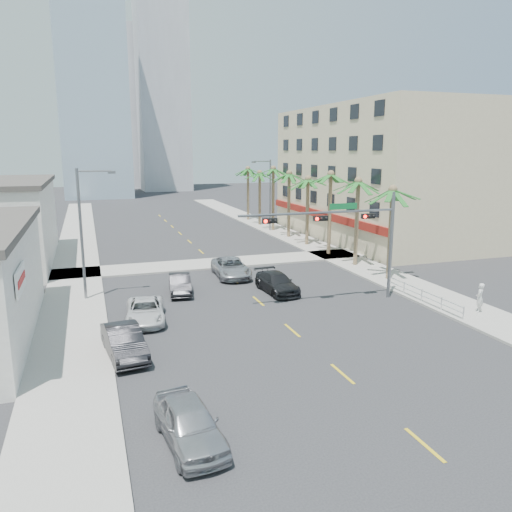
{
  "coord_description": "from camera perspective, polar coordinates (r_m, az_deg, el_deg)",
  "views": [
    {
      "loc": [
        -10.67,
        -21.03,
        10.16
      ],
      "look_at": [
        -0.64,
        8.59,
        3.5
      ],
      "focal_mm": 35.0,
      "sensor_mm": 36.0,
      "label": 1
    }
  ],
  "objects": [
    {
      "name": "palm_tree_7",
      "position": [
        72.97,
        -0.93,
        9.87
      ],
      "size": [
        4.8,
        4.8,
        8.16
      ],
      "color": "brown",
      "rests_on": "ground"
    },
    {
      "name": "palm_tree_2",
      "position": [
        48.87,
        8.55,
        9.1
      ],
      "size": [
        4.8,
        4.8,
        8.52
      ],
      "color": "brown",
      "rests_on": "ground"
    },
    {
      "name": "car_parked_far",
      "position": [
        30.92,
        -12.53,
        -6.15
      ],
      "size": [
        2.75,
        5.05,
        1.34
      ],
      "primitive_type": "imported",
      "rotation": [
        0.0,
        0.0,
        -0.11
      ],
      "color": "silver",
      "rests_on": "ground"
    },
    {
      "name": "palm_tree_5",
      "position": [
        63.14,
        2.0,
        9.85
      ],
      "size": [
        4.8,
        4.8,
        8.52
      ],
      "color": "brown",
      "rests_on": "ground"
    },
    {
      "name": "traffic_signal_mast",
      "position": [
        33.72,
        10.78,
        3.11
      ],
      "size": [
        11.12,
        0.54,
        7.2
      ],
      "color": "slate",
      "rests_on": "ground"
    },
    {
      "name": "streetlight_right",
      "position": [
        63.09,
        1.46,
        7.38
      ],
      "size": [
        2.55,
        0.25,
        9.0
      ],
      "color": "slate",
      "rests_on": "ground"
    },
    {
      "name": "sidewalk_cross",
      "position": [
        45.47,
        -4.65,
        -0.83
      ],
      "size": [
        80.0,
        4.0,
        0.15
      ],
      "primitive_type": "cube",
      "color": "gray",
      "rests_on": "ground"
    },
    {
      "name": "palm_tree_1",
      "position": [
        44.33,
        11.62,
        8.25
      ],
      "size": [
        4.8,
        4.8,
        8.16
      ],
      "color": "brown",
      "rests_on": "ground"
    },
    {
      "name": "palm_tree_4",
      "position": [
        58.32,
        3.82,
        9.31
      ],
      "size": [
        4.8,
        4.8,
        8.16
      ],
      "color": "brown",
      "rests_on": "ground"
    },
    {
      "name": "car_parked_mid",
      "position": [
        26.12,
        -14.84,
        -9.46
      ],
      "size": [
        2.19,
        4.87,
        1.55
      ],
      "primitive_type": "imported",
      "rotation": [
        0.0,
        0.0,
        0.12
      ],
      "color": "black",
      "rests_on": "ground"
    },
    {
      "name": "sidewalk_right",
      "position": [
        47.95,
        9.99,
        -0.31
      ],
      "size": [
        4.0,
        120.0,
        0.15
      ],
      "primitive_type": "cube",
      "color": "gray",
      "rests_on": "ground"
    },
    {
      "name": "car_parked_near",
      "position": [
        18.62,
        -7.65,
        -18.38
      ],
      "size": [
        2.28,
        4.68,
        1.54
      ],
      "primitive_type": "imported",
      "rotation": [
        0.0,
        0.0,
        0.1
      ],
      "color": "#ABABB0",
      "rests_on": "ground"
    },
    {
      "name": "building_right",
      "position": [
        60.65,
        14.09,
        9.15
      ],
      "size": [
        15.25,
        28.0,
        15.0
      ],
      "color": "#CAB78E",
      "rests_on": "ground"
    },
    {
      "name": "palm_tree_0",
      "position": [
        39.96,
        15.37,
        7.18
      ],
      "size": [
        4.8,
        4.8,
        7.8
      ],
      "color": "brown",
      "rests_on": "ground"
    },
    {
      "name": "ground",
      "position": [
        25.68,
        7.68,
        -11.4
      ],
      "size": [
        260.0,
        260.0,
        0.0
      ],
      "primitive_type": "plane",
      "color": "#262628",
      "rests_on": "ground"
    },
    {
      "name": "sidewalk_left",
      "position": [
        42.27,
        -19.96,
        -2.52
      ],
      "size": [
        4.0,
        120.0,
        0.15
      ],
      "primitive_type": "cube",
      "color": "gray",
      "rests_on": "ground"
    },
    {
      "name": "tower_far_left",
      "position": [
        116.88,
        -18.2,
        18.25
      ],
      "size": [
        14.0,
        14.0,
        48.0
      ],
      "primitive_type": "cube",
      "color": "#99B2C6",
      "rests_on": "ground"
    },
    {
      "name": "car_lane_left",
      "position": [
        36.41,
        -8.69,
        -3.19
      ],
      "size": [
        1.98,
        4.38,
        1.39
      ],
      "primitive_type": "imported",
      "rotation": [
        0.0,
        0.0,
        -0.12
      ],
      "color": "black",
      "rests_on": "ground"
    },
    {
      "name": "palm_tree_6",
      "position": [
        68.05,
        0.43,
        9.43
      ],
      "size": [
        4.8,
        4.8,
        7.8
      ],
      "color": "brown",
      "rests_on": "ground"
    },
    {
      "name": "palm_tree_3",
      "position": [
        53.58,
        5.96,
        8.66
      ],
      "size": [
        4.8,
        4.8,
        7.8
      ],
      "color": "brown",
      "rests_on": "ground"
    },
    {
      "name": "tower_far_center",
      "position": [
        146.63,
        -16.28,
        15.8
      ],
      "size": [
        16.0,
        16.0,
        42.0
      ],
      "primitive_type": "cube",
      "color": "#ADADB2",
      "rests_on": "ground"
    },
    {
      "name": "guardrail",
      "position": [
        35.5,
        18.43,
        -4.11
      ],
      "size": [
        0.08,
        8.08,
        1.0
      ],
      "color": "silver",
      "rests_on": "ground"
    },
    {
      "name": "streetlight_left",
      "position": [
        35.4,
        -19.05,
        3.07
      ],
      "size": [
        2.55,
        0.25,
        9.0
      ],
      "color": "slate",
      "rests_on": "ground"
    },
    {
      "name": "tower_far_right",
      "position": [
        133.98,
        -10.73,
        20.34
      ],
      "size": [
        12.0,
        12.0,
        60.0
      ],
      "primitive_type": "cube",
      "color": "#ADADB2",
      "rests_on": "ground"
    },
    {
      "name": "car_lane_right",
      "position": [
        36.32,
        2.4,
        -3.08
      ],
      "size": [
        2.29,
        4.98,
        1.41
      ],
      "primitive_type": "imported",
      "rotation": [
        0.0,
        0.0,
        0.07
      ],
      "color": "black",
      "rests_on": "ground"
    },
    {
      "name": "pedestrian",
      "position": [
        34.42,
        24.2,
        -4.36
      ],
      "size": [
        0.81,
        0.77,
        1.86
      ],
      "primitive_type": "imported",
      "rotation": [
        0.0,
        0.0,
        3.82
      ],
      "color": "silver",
      "rests_on": "sidewalk_right"
    },
    {
      "name": "car_lane_center",
      "position": [
        40.73,
        -2.87,
        -1.33
      ],
      "size": [
        2.87,
        5.65,
        1.53
      ],
      "primitive_type": "imported",
      "rotation": [
        0.0,
        0.0,
        -0.06
      ],
      "color": "#AEAEB3",
      "rests_on": "ground"
    }
  ]
}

